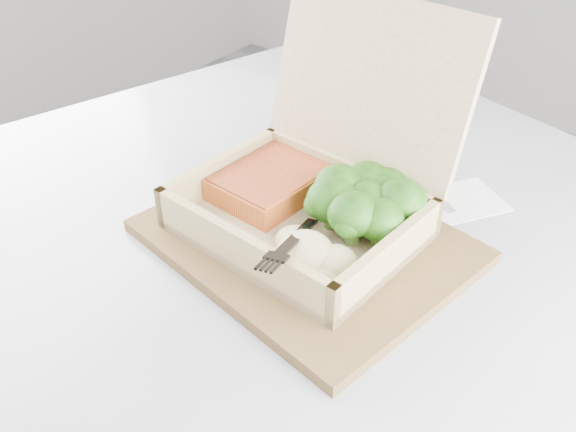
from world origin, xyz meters
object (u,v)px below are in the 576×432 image
Objects in this scene: cafe_table at (287,362)px; paper_cup at (319,56)px; takeout_container at (322,173)px; serving_tray at (306,241)px.

paper_cup is at bearing 119.14° from cafe_table.
takeout_container reaches higher than paper_cup.
cafe_table is 0.27m from takeout_container.
takeout_container is at bearing 103.68° from serving_tray.
cafe_table is at bearing 179.74° from serving_tray.
cafe_table is 0.45m from paper_cup.
serving_tray is 1.23× the size of takeout_container.
cafe_table is 3.56× the size of serving_tray.
takeout_container reaches higher than serving_tray.
cafe_table is 0.21m from serving_tray.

